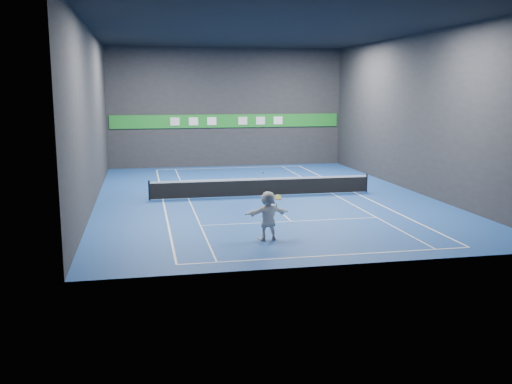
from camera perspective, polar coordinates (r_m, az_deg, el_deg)
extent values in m
plane|color=navy|center=(31.90, 0.60, -0.40)|extent=(26.00, 26.00, 0.00)
plane|color=black|center=(31.51, 0.63, 15.91)|extent=(26.00, 26.00, 0.00)
cube|color=#242427|center=(44.18, -2.92, 8.41)|extent=(18.00, 0.10, 9.00)
cube|color=#242427|center=(18.88, 8.87, 5.94)|extent=(18.00, 0.10, 9.00)
cube|color=#242427|center=(30.81, -16.13, 7.26)|extent=(0.10, 26.00, 9.00)
cube|color=#242427|center=(34.40, 15.58, 7.55)|extent=(0.10, 26.00, 9.00)
cube|color=white|center=(20.72, 7.47, -6.32)|extent=(10.98, 0.08, 0.01)
cube|color=white|center=(43.45, -2.65, 2.43)|extent=(10.98, 0.08, 0.01)
cube|color=white|center=(31.24, -9.30, -0.75)|extent=(0.08, 23.78, 0.01)
cube|color=white|center=(33.45, 9.84, -0.05)|extent=(0.08, 23.78, 0.01)
cube|color=white|center=(31.32, -6.77, -0.66)|extent=(0.06, 23.78, 0.01)
cube|color=white|center=(32.98, 7.61, -0.13)|extent=(0.06, 23.78, 0.01)
cube|color=white|center=(25.80, 3.55, -2.95)|extent=(8.23, 0.06, 0.01)
cube|color=white|center=(38.09, -1.39, 1.34)|extent=(8.23, 0.06, 0.01)
cube|color=white|center=(31.90, 0.60, -0.39)|extent=(0.06, 12.80, 0.01)
imported|color=white|center=(22.46, 1.20, -2.36)|extent=(1.88, 0.81, 1.96)
sphere|color=#C7DD24|center=(22.26, 0.72, 1.98)|extent=(0.07, 0.07, 0.07)
cylinder|color=black|center=(31.13, -10.63, 0.16)|extent=(0.10, 0.10, 1.07)
cylinder|color=black|center=(33.63, 11.00, 0.89)|extent=(0.10, 0.10, 1.07)
cube|color=black|center=(31.82, 0.60, 0.43)|extent=(12.40, 0.03, 0.86)
cube|color=white|center=(31.74, 0.61, 1.29)|extent=(12.40, 0.04, 0.10)
cube|color=#1B7F25|center=(44.16, -2.90, 7.11)|extent=(17.64, 0.06, 1.00)
cube|color=silver|center=(43.69, -8.12, 6.99)|extent=(0.70, 0.04, 0.60)
cube|color=white|center=(43.79, -6.28, 7.04)|extent=(0.70, 0.04, 0.60)
cube|color=white|center=(43.94, -4.44, 7.08)|extent=(0.70, 0.04, 0.60)
cube|color=silver|center=(44.29, -1.34, 7.13)|extent=(0.70, 0.04, 0.60)
cube|color=silver|center=(44.56, 0.45, 7.15)|extent=(0.70, 0.04, 0.60)
cube|color=white|center=(44.87, 2.21, 7.16)|extent=(0.70, 0.04, 0.60)
torus|color=red|center=(22.46, 2.24, -0.60)|extent=(0.43, 0.41, 0.16)
cylinder|color=#CFEC53|center=(22.45, 2.21, -0.51)|extent=(0.38, 0.30, 0.24)
cylinder|color=#B51321|center=(22.44, 1.83, -0.85)|extent=(0.08, 0.14, 0.16)
cylinder|color=#F9EA0D|center=(22.49, 2.07, -1.44)|extent=(0.07, 0.12, 0.26)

